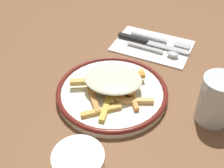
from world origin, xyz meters
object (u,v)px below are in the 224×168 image
water_glass (216,100)px  fries_heap (113,83)px  napkin (152,45)px  knife (146,42)px  plate (112,92)px  fork (160,40)px  spoon (161,51)px

water_glass → fries_heap: bearing=-82.1°
fries_heap → napkin: fries_heap is taller
knife → plate: bearing=1.7°
plate → knife: plate is taller
fries_heap → knife: 0.23m
napkin → fork: bearing=156.5°
knife → spoon: 0.06m
plate → fork: 0.26m
napkin → spoon: spoon is taller
napkin → plate: bearing=-2.9°
plate → fries_heap: (-0.00, 0.00, 0.03)m
knife → fries_heap: bearing=2.0°
fork → spoon: bearing=21.9°
fries_heap → spoon: bearing=167.3°
fries_heap → napkin: (-0.23, 0.01, -0.03)m
plate → spoon: 0.21m
napkin → fries_heap: bearing=-2.7°
fork → knife: knife is taller
water_glass → spoon: bearing=-135.2°
fork → knife: 0.04m
fork → spoon: size_ratio=1.16×
water_glass → knife: bearing=-131.7°
plate → fries_heap: size_ratio=1.30×
knife → water_glass: size_ratio=1.97×
plate → fork: plate is taller
plate → knife: size_ratio=1.21×
spoon → water_glass: size_ratio=1.42×
fries_heap → knife: fries_heap is taller
spoon → water_glass: bearing=44.8°
napkin → spoon: (0.03, 0.03, 0.01)m
fork → spoon: (0.06, 0.02, 0.00)m
fork → knife: (0.03, -0.03, 0.00)m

